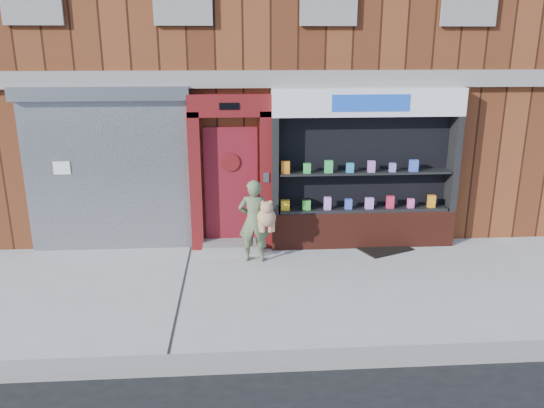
{
  "coord_description": "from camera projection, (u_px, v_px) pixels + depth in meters",
  "views": [
    {
      "loc": [
        -0.64,
        -7.72,
        3.72
      ],
      "look_at": [
        -0.04,
        1.0,
        1.1
      ],
      "focal_mm": 35.0,
      "sensor_mm": 36.0,
      "label": 1
    }
  ],
  "objects": [
    {
      "name": "ground",
      "position": [
        279.0,
        288.0,
        8.49
      ],
      "size": [
        80.0,
        80.0,
        0.0
      ],
      "primitive_type": "plane",
      "color": "#9E9E99",
      "rests_on": "ground"
    },
    {
      "name": "red_door_bay",
      "position": [
        231.0,
        173.0,
        9.8
      ],
      "size": [
        1.52,
        0.58,
        2.9
      ],
      "color": "#530E10",
      "rests_on": "ground"
    },
    {
      "name": "woman",
      "position": [
        256.0,
        220.0,
        9.34
      ],
      "size": [
        0.68,
        0.48,
        1.5
      ],
      "color": "#586844",
      "rests_on": "ground"
    },
    {
      "name": "shutter_bay",
      "position": [
        107.0,
        160.0,
        9.64
      ],
      "size": [
        3.1,
        0.3,
        3.04
      ],
      "color": "gray",
      "rests_on": "ground"
    },
    {
      "name": "building",
      "position": [
        260.0,
        34.0,
        13.07
      ],
      "size": [
        12.0,
        8.16,
        8.0
      ],
      "color": "#502412",
      "rests_on": "ground"
    },
    {
      "name": "pharmacy_bay",
      "position": [
        364.0,
        176.0,
        9.94
      ],
      "size": [
        3.5,
        0.41,
        3.0
      ],
      "color": "#541E13",
      "rests_on": "ground"
    },
    {
      "name": "doormat",
      "position": [
        384.0,
        248.0,
        10.11
      ],
      "size": [
        1.12,
        0.97,
        0.02
      ],
      "primitive_type": "cube",
      "rotation": [
        0.0,
        0.0,
        0.41
      ],
      "color": "black",
      "rests_on": "ground"
    },
    {
      "name": "curb",
      "position": [
        293.0,
        361.0,
        6.42
      ],
      "size": [
        60.0,
        0.3,
        0.12
      ],
      "primitive_type": "cube",
      "color": "gray",
      "rests_on": "ground"
    }
  ]
}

